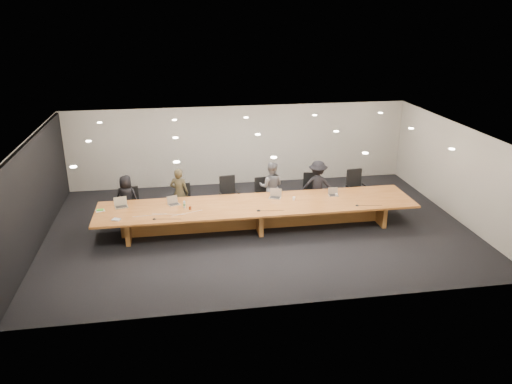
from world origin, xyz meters
TOP-DOWN VIEW (x-y plane):
  - ground at (0.00, 0.00)m, footprint 12.00×12.00m
  - back_wall at (0.00, 4.00)m, footprint 12.00×0.02m
  - left_wall_panel at (-5.94, 0.00)m, footprint 0.08×7.84m
  - conference_table at (0.00, 0.00)m, footprint 9.00×1.80m
  - chair_far_left at (-3.56, 1.22)m, footprint 0.59×0.59m
  - chair_left at (-2.02, 1.27)m, footprint 0.58×0.58m
  - chair_mid_left at (-0.67, 1.29)m, footprint 0.66×0.66m
  - chair_mid_right at (0.39, 1.20)m, footprint 0.60×0.60m
  - chair_right at (1.92, 1.31)m, footprint 0.65×0.65m
  - chair_far_right at (3.38, 1.18)m, footprint 0.67×0.67m
  - person_a at (-3.73, 1.25)m, footprint 0.78×0.62m
  - person_b at (-2.18, 1.21)m, footprint 0.64×0.51m
  - person_c at (0.63, 1.25)m, footprint 0.89×0.78m
  - person_d at (2.07, 1.13)m, footprint 1.14×0.82m
  - laptop_a at (-3.80, 0.36)m, footprint 0.40×0.33m
  - laptop_b at (-2.35, 0.32)m, footprint 0.37×0.33m
  - laptop_d at (0.57, 0.37)m, footprint 0.41×0.35m
  - laptop_e at (2.33, 0.28)m, footprint 0.31×0.24m
  - water_bottle at (-2.06, 0.03)m, footprint 0.08×0.08m
  - amber_mug at (-1.91, -0.10)m, footprint 0.09×0.09m
  - paper_cup_near at (1.08, 0.13)m, footprint 0.08×0.08m
  - paper_cup_far at (2.39, 0.22)m, footprint 0.08×0.08m
  - notepad at (-4.35, 0.19)m, footprint 0.28×0.25m
  - lime_gadget at (-4.35, 0.20)m, footprint 0.18×0.10m
  - av_box at (-3.85, -0.52)m, footprint 0.25×0.22m
  - mic_left at (-2.87, -0.63)m, footprint 0.14×0.14m
  - mic_center at (-0.06, -0.51)m, footprint 0.14×0.14m
  - mic_right at (2.74, -0.58)m, footprint 0.14×0.14m

SIDE VIEW (x-z plane):
  - ground at x=0.00m, z-range 0.00..0.00m
  - chair_left at x=-2.02m, z-range 0.00..0.99m
  - chair_far_left at x=-3.56m, z-range 0.00..1.00m
  - conference_table at x=0.00m, z-range 0.15..0.90m
  - chair_mid_right at x=0.39m, z-range 0.00..1.08m
  - chair_right at x=1.92m, z-range 0.00..1.11m
  - chair_mid_left at x=-0.67m, z-range 0.00..1.16m
  - chair_far_right at x=3.38m, z-range 0.00..1.19m
  - person_a at x=-3.73m, z-range 0.00..1.39m
  - notepad at x=-4.35m, z-range 0.75..0.76m
  - mic_left at x=-2.87m, z-range 0.75..0.78m
  - mic_right at x=2.74m, z-range 0.75..0.78m
  - mic_center at x=-0.06m, z-range 0.75..0.78m
  - av_box at x=-3.85m, z-range 0.75..0.78m
  - person_b at x=-2.18m, z-range 0.00..1.54m
  - lime_gadget at x=-4.35m, z-range 0.76..0.79m
  - person_c at x=0.63m, z-range 0.00..1.57m
  - paper_cup_far at x=2.39m, z-range 0.75..0.83m
  - person_d at x=2.07m, z-range 0.00..1.58m
  - amber_mug at x=-1.91m, z-range 0.75..0.84m
  - paper_cup_near at x=1.08m, z-range 0.75..0.85m
  - water_bottle at x=-2.06m, z-range 0.75..0.95m
  - laptop_e at x=2.33m, z-range 0.75..0.98m
  - laptop_b at x=-2.35m, z-range 0.75..0.99m
  - laptop_d at x=0.57m, z-range 0.75..1.02m
  - laptop_a at x=-3.80m, z-range 0.75..1.03m
  - left_wall_panel at x=-5.94m, z-range 0.00..2.74m
  - back_wall at x=0.00m, z-range 0.00..2.80m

